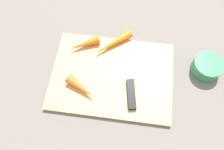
% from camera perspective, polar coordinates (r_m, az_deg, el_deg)
% --- Properties ---
extents(ground_plane, '(1.40, 1.40, 0.00)m').
position_cam_1_polar(ground_plane, '(0.68, 0.00, -0.42)').
color(ground_plane, slate).
extents(cutting_board, '(0.36, 0.26, 0.01)m').
position_cam_1_polar(cutting_board, '(0.67, 0.00, -0.21)').
color(cutting_board, tan).
rests_on(cutting_board, ground_plane).
extents(knife, '(0.05, 0.20, 0.01)m').
position_cam_1_polar(knife, '(0.64, 4.88, -3.82)').
color(knife, '#B7B7BC').
rests_on(knife, cutting_board).
extents(carrot_medium, '(0.10, 0.07, 0.03)m').
position_cam_1_polar(carrot_medium, '(0.64, -7.86, -3.28)').
color(carrot_medium, orange).
rests_on(carrot_medium, cutting_board).
extents(carrot_longest, '(0.12, 0.11, 0.03)m').
position_cam_1_polar(carrot_longest, '(0.70, -0.02, 8.03)').
color(carrot_longest, orange).
rests_on(carrot_longest, cutting_board).
extents(carrot_shortest, '(0.10, 0.07, 0.03)m').
position_cam_1_polar(carrot_shortest, '(0.71, -7.19, 7.86)').
color(carrot_shortest, orange).
rests_on(carrot_shortest, cutting_board).
extents(small_bowl, '(0.09, 0.09, 0.04)m').
position_cam_1_polar(small_bowl, '(0.72, 23.17, 1.99)').
color(small_bowl, '#388C59').
rests_on(small_bowl, ground_plane).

